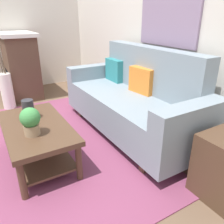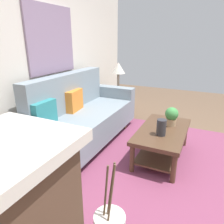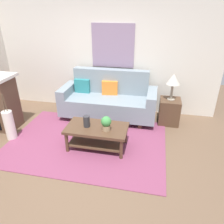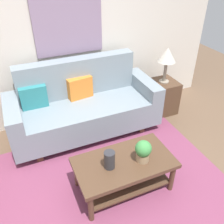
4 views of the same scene
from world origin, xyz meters
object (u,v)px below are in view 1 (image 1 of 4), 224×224
(throw_pillow_teal, at_px, (115,70))
(potted_plant_tabletop, at_px, (30,120))
(coffee_table, at_px, (37,135))
(framed_painting, at_px, (169,4))
(throw_pillow_orange, at_px, (142,80))
(floor_vase, at_px, (7,92))
(couch, at_px, (133,101))
(fireplace, at_px, (21,65))
(tabletop_vase, at_px, (28,109))

(throw_pillow_teal, distance_m, potted_plant_tabletop, 1.70)
(coffee_table, bearing_deg, framed_painting, 92.02)
(framed_painting, bearing_deg, throw_pillow_teal, -152.75)
(throw_pillow_orange, relative_size, floor_vase, 0.61)
(couch, xyz_separation_m, floor_vase, (-1.68, -1.30, -0.14))
(coffee_table, bearing_deg, fireplace, 172.63)
(potted_plant_tabletop, distance_m, framed_painting, 2.05)
(potted_plant_tabletop, bearing_deg, fireplace, 171.68)
(tabletop_vase, bearing_deg, framed_painting, 85.96)
(throw_pillow_teal, bearing_deg, potted_plant_tabletop, -57.53)
(potted_plant_tabletop, height_order, floor_vase, potted_plant_tabletop)
(tabletop_vase, distance_m, fireplace, 2.15)
(potted_plant_tabletop, bearing_deg, framed_painting, 98.01)
(couch, distance_m, tabletop_vase, 1.26)
(throw_pillow_orange, height_order, fireplace, fireplace)
(potted_plant_tabletop, relative_size, framed_painting, 0.27)
(couch, bearing_deg, throw_pillow_teal, 169.20)
(tabletop_vase, xyz_separation_m, floor_vase, (-1.56, -0.04, -0.24))
(throw_pillow_orange, distance_m, coffee_table, 1.42)
(fireplace, bearing_deg, couch, 22.77)
(floor_vase, relative_size, framed_painting, 0.61)
(coffee_table, distance_m, fireplace, 2.34)
(tabletop_vase, distance_m, floor_vase, 1.58)
(coffee_table, bearing_deg, tabletop_vase, -175.94)
(throw_pillow_teal, distance_m, fireplace, 1.91)
(fireplace, bearing_deg, floor_vase, -32.48)
(throw_pillow_teal, distance_m, floor_vase, 1.79)
(couch, height_order, coffee_table, couch)
(throw_pillow_orange, distance_m, framed_painting, 0.94)
(coffee_table, distance_m, floor_vase, 1.75)
(couch, relative_size, coffee_table, 1.95)
(floor_vase, distance_m, framed_painting, 2.75)
(potted_plant_tabletop, distance_m, floor_vase, 1.95)
(throw_pillow_orange, height_order, coffee_table, throw_pillow_orange)
(throw_pillow_orange, distance_m, fireplace, 2.49)
(throw_pillow_teal, relative_size, throw_pillow_orange, 1.00)
(fireplace, xyz_separation_m, framed_painting, (2.24, 1.41, 0.97))
(fireplace, distance_m, framed_painting, 2.82)
(throw_pillow_orange, height_order, floor_vase, throw_pillow_orange)
(couch, xyz_separation_m, fireplace, (-2.24, -0.94, 0.16))
(fireplace, bearing_deg, throw_pillow_orange, 25.45)
(couch, distance_m, potted_plant_tabletop, 1.34)
(throw_pillow_teal, xyz_separation_m, fireplace, (-1.58, -1.07, -0.09))
(throw_pillow_orange, relative_size, tabletop_vase, 1.74)
(throw_pillow_orange, xyz_separation_m, coffee_table, (0.06, -1.37, -0.37))
(couch, xyz_separation_m, throw_pillow_teal, (-0.66, 0.13, 0.25))
(throw_pillow_teal, height_order, floor_vase, throw_pillow_teal)
(fireplace, bearing_deg, tabletop_vase, -8.34)
(throw_pillow_teal, bearing_deg, floor_vase, -125.70)
(fireplace, relative_size, floor_vase, 1.97)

